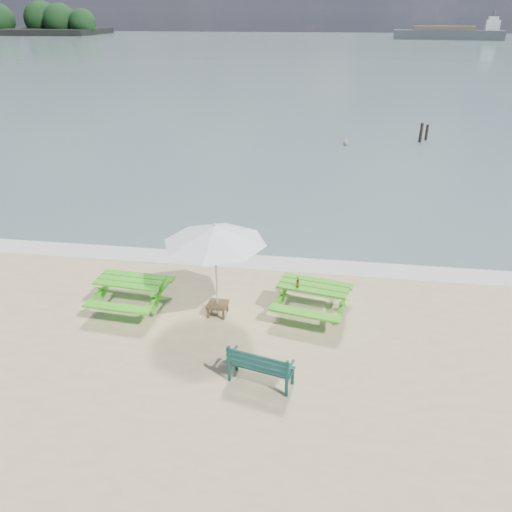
# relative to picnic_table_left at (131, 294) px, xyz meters

# --- Properties ---
(sea) EXTENTS (300.00, 300.00, 0.00)m
(sea) POSITION_rel_picnic_table_left_xyz_m (2.57, 83.14, -0.36)
(sea) COLOR slate
(sea) RESTS_ON ground
(foam_strip) EXTENTS (22.00, 0.90, 0.01)m
(foam_strip) POSITION_rel_picnic_table_left_xyz_m (2.57, 2.74, -0.35)
(foam_strip) COLOR silver
(foam_strip) RESTS_ON ground
(picnic_table_left) EXTENTS (1.70, 1.86, 0.75)m
(picnic_table_left) POSITION_rel_picnic_table_left_xyz_m (0.00, 0.00, 0.00)
(picnic_table_left) COLOR green
(picnic_table_left) RESTS_ON ground
(picnic_table_right) EXTENTS (1.92, 2.06, 0.76)m
(picnic_table_right) POSITION_rel_picnic_table_left_xyz_m (4.27, 0.34, 0.01)
(picnic_table_right) COLOR #40A719
(picnic_table_right) RESTS_ON ground
(park_bench) EXTENTS (1.30, 0.70, 0.76)m
(park_bench) POSITION_rel_picnic_table_left_xyz_m (3.40, -2.24, -0.12)
(park_bench) COLOR #0D3A34
(park_bench) RESTS_ON ground
(side_table) EXTENTS (0.48, 0.48, 0.30)m
(side_table) POSITION_rel_picnic_table_left_xyz_m (2.09, -0.04, -0.20)
(side_table) COLOR brown
(side_table) RESTS_ON ground
(patio_umbrella) EXTENTS (2.39, 2.39, 2.26)m
(patio_umbrella) POSITION_rel_picnic_table_left_xyz_m (2.09, -0.04, 1.69)
(patio_umbrella) COLOR silver
(patio_umbrella) RESTS_ON ground
(beer_bottle) EXTENTS (0.07, 0.07, 0.27)m
(beer_bottle) POSITION_rel_picnic_table_left_xyz_m (3.91, 0.18, 0.49)
(beer_bottle) COLOR #995A16
(beer_bottle) RESTS_ON picnic_table_right
(swimmer) EXTENTS (0.65, 0.48, 1.62)m
(swimmer) POSITION_rel_picnic_table_left_xyz_m (5.31, 16.80, -0.89)
(swimmer) COLOR tan
(swimmer) RESTS_ON ground
(mooring_pilings) EXTENTS (0.56, 0.76, 1.21)m
(mooring_pilings) POSITION_rel_picnic_table_left_xyz_m (9.45, 18.35, 0.01)
(mooring_pilings) COLOR black
(mooring_pilings) RESTS_ON ground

